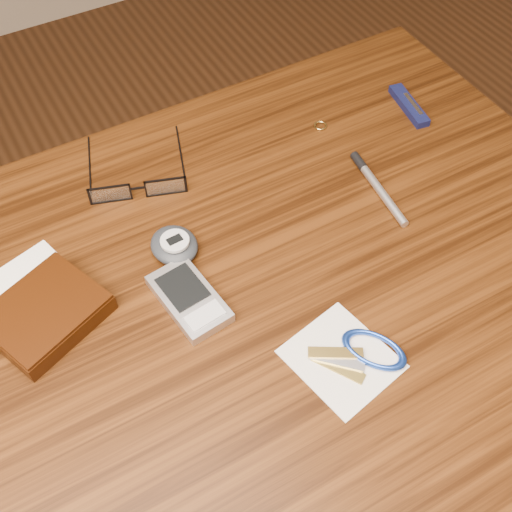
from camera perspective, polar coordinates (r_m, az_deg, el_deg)
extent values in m
plane|color=#472814|center=(1.45, -0.69, -20.21)|extent=(3.80, 3.80, 0.00)
cube|color=#381C09|center=(0.78, -1.20, -3.89)|extent=(1.00, 0.70, 0.03)
cylinder|color=#4C2814|center=(1.39, 9.49, 4.15)|extent=(0.05, 0.05, 0.71)
cube|color=black|center=(0.77, -18.17, -4.95)|extent=(0.15, 0.14, 0.02)
cube|color=black|center=(0.76, -18.42, -4.39)|extent=(0.15, 0.14, 0.00)
cube|color=silver|center=(0.83, -19.98, -1.56)|extent=(0.11, 0.08, 0.00)
cube|color=black|center=(0.86, -12.82, 5.38)|extent=(0.05, 0.02, 0.03)
cube|color=white|center=(0.86, -12.82, 5.38)|extent=(0.05, 0.02, 0.02)
cylinder|color=black|center=(0.92, -14.56, 7.49)|extent=(0.04, 0.13, 0.00)
cube|color=black|center=(0.86, -8.05, 6.11)|extent=(0.05, 0.02, 0.03)
cube|color=white|center=(0.86, -8.05, 6.11)|extent=(0.05, 0.02, 0.02)
cylinder|color=black|center=(0.92, -6.65, 8.72)|extent=(0.04, 0.13, 0.00)
cube|color=black|center=(0.86, -10.48, 5.94)|extent=(0.02, 0.01, 0.00)
torus|color=tan|center=(0.96, 5.74, 11.45)|extent=(0.02, 0.02, 0.00)
cube|color=#BCBCC1|center=(0.75, -5.96, -3.80)|extent=(0.07, 0.11, 0.01)
cube|color=black|center=(0.75, -6.55, -2.77)|extent=(0.05, 0.06, 0.00)
cube|color=#A3A6AB|center=(0.73, -4.58, -5.27)|extent=(0.05, 0.03, 0.00)
ellipsoid|color=#22272D|center=(0.80, -7.28, 0.95)|extent=(0.06, 0.07, 0.02)
cylinder|color=#AAADB2|center=(0.79, -7.23, 1.34)|extent=(0.04, 0.04, 0.00)
cube|color=black|center=(0.78, -7.25, 1.46)|extent=(0.02, 0.01, 0.00)
cube|color=silver|center=(0.72, 7.61, -9.06)|extent=(0.12, 0.13, 0.00)
torus|color=#183AA4|center=(0.73, 10.43, -8.19)|extent=(0.08, 0.08, 0.01)
cube|color=#AB903C|center=(0.71, 7.31, -9.79)|extent=(0.04, 0.06, 0.00)
cube|color=silver|center=(0.72, 7.20, -9.16)|extent=(0.05, 0.05, 0.00)
cube|color=olive|center=(0.72, 7.09, -8.53)|extent=(0.06, 0.04, 0.00)
cube|color=#0E0F35|center=(1.01, 13.43, 12.87)|extent=(0.04, 0.10, 0.01)
cube|color=silver|center=(1.01, 13.80, 13.00)|extent=(0.01, 0.05, 0.00)
cylinder|color=silver|center=(0.88, 10.82, 5.95)|extent=(0.03, 0.14, 0.01)
cylinder|color=black|center=(0.91, 9.14, 8.29)|extent=(0.02, 0.03, 0.01)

